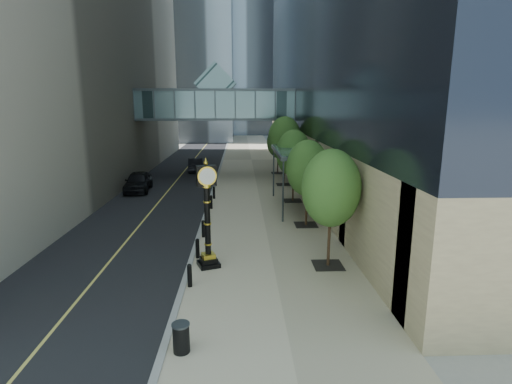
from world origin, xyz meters
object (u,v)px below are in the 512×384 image
trash_bin (181,339)px  car_far (196,165)px  street_clock (207,222)px  pedestrian (313,202)px  car_near (138,181)px

trash_bin → car_far: 34.59m
street_clock → trash_bin: size_ratio=5.60×
street_clock → pedestrian: size_ratio=3.05×
car_near → car_far: 11.24m
car_near → pedestrian: bearing=-34.4°
car_far → pedestrian: bearing=112.5°
trash_bin → pedestrian: (6.90, 15.66, 0.38)m
trash_bin → pedestrian: 17.12m
street_clock → pedestrian: 11.20m
pedestrian → car_near: 16.32m
street_clock → car_near: street_clock is taller
pedestrian → car_far: bearing=-71.3°
street_clock → car_near: (-7.51, 17.20, -1.37)m
street_clock → pedestrian: (6.58, 8.96, -1.36)m
pedestrian → car_near: bearing=-40.1°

